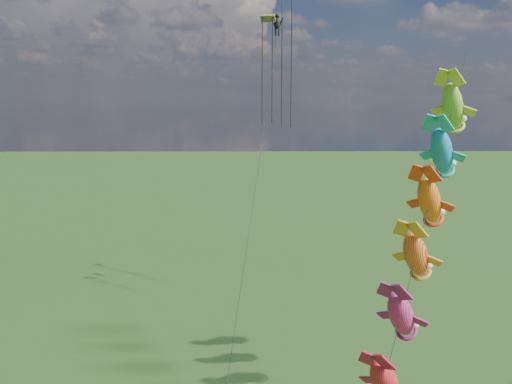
{
  "coord_description": "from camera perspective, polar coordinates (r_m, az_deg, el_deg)",
  "views": [
    {
      "loc": [
        10.69,
        -20.16,
        15.48
      ],
      "look_at": [
        11.02,
        9.06,
        10.7
      ],
      "focal_mm": 40.0,
      "sensor_mm": 36.0,
      "label": 1
    }
  ],
  "objects": [
    {
      "name": "fish_windsock_rig",
      "position": [
        25.1,
        16.34,
        -3.44
      ],
      "size": [
        8.53,
        13.62,
        17.99
      ],
      "rotation": [
        0.0,
        0.0,
        -0.23
      ],
      "color": "brown",
      "rests_on": "ground"
    },
    {
      "name": "parafoil_rig",
      "position": [
        38.66,
        2.08,
        14.8
      ],
      "size": [
        4.8,
        17.16,
        24.64
      ],
      "rotation": [
        0.0,
        0.0,
        -0.15
      ],
      "color": "brown",
      "rests_on": "ground"
    }
  ]
}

